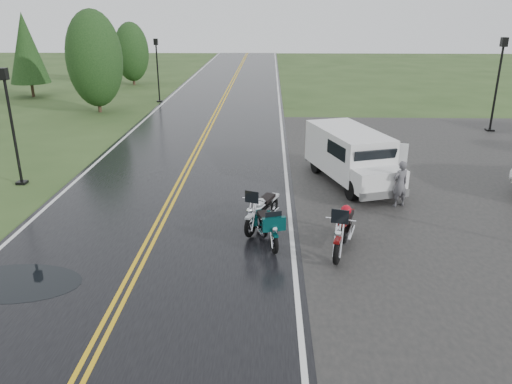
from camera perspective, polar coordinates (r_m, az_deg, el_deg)
ground at (r=13.07m, az=-12.71°, el=-7.05°), size 120.00×120.00×0.00m
road at (r=22.25m, az=-6.68°, el=4.86°), size 8.00×100.00×0.04m
parking_pad at (r=18.96m, az=25.90°, el=0.12°), size 14.00×24.00×0.03m
motorcycle_red at (r=12.11m, az=9.34°, el=-5.51°), size 1.46×2.44×1.35m
motorcycle_teal at (r=12.52m, az=2.10°, el=-4.97°), size 1.17×1.99×1.11m
motorcycle_silver at (r=13.37m, az=-0.66°, el=-2.89°), size 1.54×2.27×1.26m
van_white at (r=16.24m, az=11.03°, el=2.20°), size 3.22×5.19×1.91m
person_at_van at (r=16.11m, az=16.14°, el=0.80°), size 0.64×0.54×1.47m
lamp_post_near_left at (r=19.13m, az=-26.06°, el=6.64°), size 0.35×0.35×4.09m
lamp_post_far_left at (r=34.07m, az=-11.17°, el=13.46°), size 0.35×0.35×4.10m
lamp_post_far_right at (r=27.79m, az=25.84°, el=10.94°), size 0.40×0.40×4.64m
tree_left_mid at (r=31.44m, az=-17.86°, el=13.20°), size 3.22×3.22×5.03m
tree_left_far at (r=42.51m, az=-13.98°, el=14.61°), size 2.72×2.72×4.19m
pine_left_far at (r=38.80m, az=-24.66°, el=13.91°), size 2.65×2.65×5.53m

